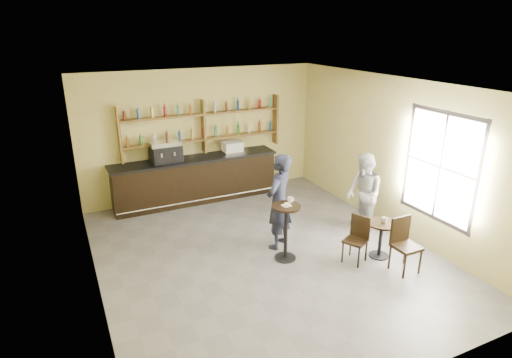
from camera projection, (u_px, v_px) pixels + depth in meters
name	position (u px, v px, depth m)	size (l,w,h in m)	color
floor	(265.00, 254.00, 8.22)	(7.00, 7.00, 0.00)	slate
ceiling	(266.00, 86.00, 7.13)	(7.00, 7.00, 0.00)	white
wall_back	(202.00, 134.00, 10.65)	(7.00, 7.00, 0.00)	#CBC173
wall_front	(408.00, 271.00, 4.70)	(7.00, 7.00, 0.00)	#CBC173
wall_left	(88.00, 204.00, 6.46)	(7.00, 7.00, 0.00)	#CBC173
wall_right	(394.00, 155.00, 8.89)	(7.00, 7.00, 0.00)	#CBC173
window_pane	(440.00, 167.00, 7.83)	(2.00, 2.00, 0.00)	white
window_frame	(440.00, 167.00, 7.83)	(0.04, 1.70, 2.10)	black
shelf_unit	(204.00, 127.00, 10.46)	(4.00, 0.26, 1.40)	brown
liquor_bottles	(203.00, 120.00, 10.41)	(3.68, 0.10, 1.00)	#8C5919
bar_counter	(196.00, 179.00, 10.57)	(4.11, 0.80, 1.11)	black
espresso_machine	(166.00, 151.00, 10.01)	(0.70, 0.45, 0.50)	black
pastry_case	(232.00, 147.00, 10.73)	(0.49, 0.39, 0.29)	silver
pedestal_table	(286.00, 233.00, 7.89)	(0.53, 0.53, 1.09)	black
napkin	(286.00, 205.00, 7.71)	(0.15, 0.15, 0.00)	white
donut	(287.00, 204.00, 7.70)	(0.13, 0.13, 0.04)	#BD9745
cup_pedestal	(291.00, 200.00, 7.83)	(0.13, 0.13, 0.10)	white
man_main	(279.00, 202.00, 8.22)	(0.69, 0.46, 1.91)	black
cafe_table	(380.00, 240.00, 8.04)	(0.56, 0.56, 0.70)	black
cup_cafe	(385.00, 220.00, 7.92)	(0.10, 0.10, 0.09)	white
chair_west	(355.00, 240.00, 7.83)	(0.38, 0.38, 0.87)	black
chair_south	(406.00, 246.00, 7.50)	(0.43, 0.43, 0.99)	black
patron_second	(364.00, 194.00, 8.85)	(0.83, 0.65, 1.71)	#AEAFB4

